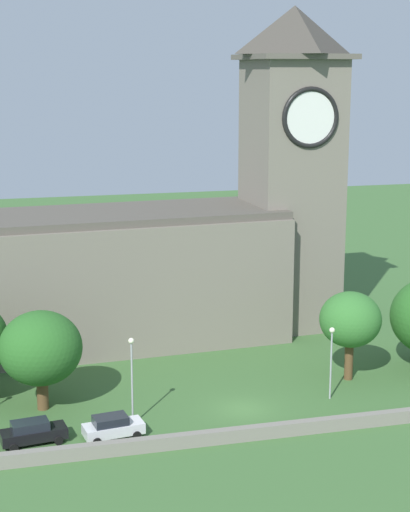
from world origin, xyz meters
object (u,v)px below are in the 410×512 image
church (178,240)px  car_white (113,427)px  streetlamp_west_mid (132,367)px  streetlamp_central (331,350)px  tree_churchyard (350,320)px  tree_riverside_west (41,348)px  car_black (33,432)px

church → car_white: church is taller
streetlamp_west_mid → streetlamp_central: 16.15m
car_white → streetlamp_central: size_ratio=0.75×
church → streetlamp_west_mid: bearing=-111.8°
streetlamp_central → tree_churchyard: (3.22, 3.65, 1.18)m
car_white → church: bearing=66.0°
streetlamp_west_mid → tree_riverside_west: 7.78m
streetlamp_central → tree_churchyard: size_ratio=0.78×
church → streetlamp_west_mid: (-8.08, -20.19, -5.05)m
streetlamp_central → car_black: bearing=-174.2°
car_black → streetlamp_central: bearing=5.8°
tree_churchyard → streetlamp_west_mid: bearing=-166.6°
streetlamp_west_mid → tree_riverside_west: bearing=143.5°
streetlamp_west_mid → tree_riverside_west: (-6.25, 4.62, 0.42)m
church → streetlamp_west_mid: 22.32m
car_black → car_white: car_black is taller
car_black → tree_churchyard: bearing=12.7°
tree_churchyard → car_black: bearing=-167.3°
tree_riverside_west → tree_churchyard: bearing=-0.1°
car_white → streetlamp_west_mid: 4.51m
church → car_black: 27.96m
car_white → car_black: bearing=174.9°
streetlamp_central → tree_riverside_west: 22.68m
streetlamp_central → streetlamp_west_mid: bearing=-176.7°
car_white → streetlamp_west_mid: bearing=47.3°
church → streetlamp_central: bearing=-67.3°
car_white → streetlamp_central: bearing=9.1°
streetlamp_west_mid → tree_churchyard: bearing=13.4°
church → tree_riverside_west: 21.65m
car_black → streetlamp_central: streetlamp_central is taller
streetlamp_west_mid → streetlamp_central: bearing=3.3°
car_white → tree_riverside_west: bearing=124.3°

